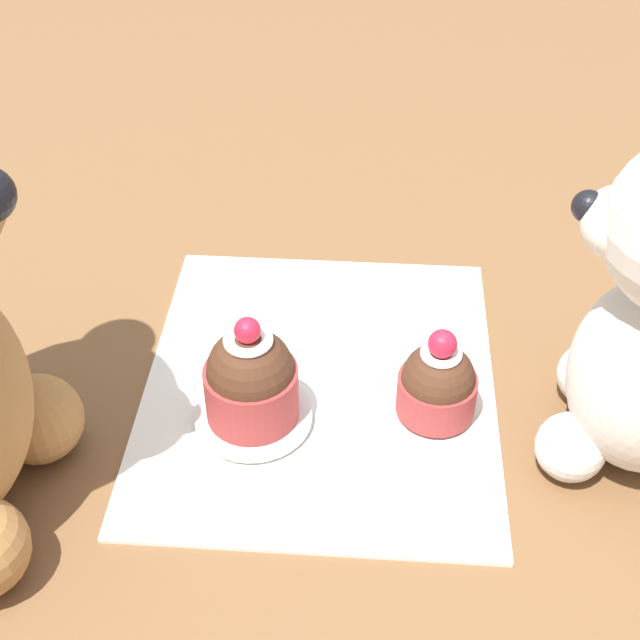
{
  "coord_description": "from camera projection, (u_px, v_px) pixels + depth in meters",
  "views": [
    {
      "loc": [
        0.42,
        0.03,
        0.41
      ],
      "look_at": [
        0.0,
        0.0,
        0.06
      ],
      "focal_mm": 50.0,
      "sensor_mm": 36.0,
      "label": 1
    }
  ],
  "objects": [
    {
      "name": "saucer_plate",
      "position": [
        253.0,
        415.0,
        0.55
      ],
      "size": [
        0.07,
        0.07,
        0.01
      ],
      "primitive_type": "cylinder",
      "color": "white",
      "rests_on": "knitted_placemat"
    },
    {
      "name": "ground_plane",
      "position": [
        320.0,
        385.0,
        0.59
      ],
      "size": [
        4.0,
        4.0,
        0.0
      ],
      "primitive_type": "plane",
      "color": "brown"
    },
    {
      "name": "knitted_placemat",
      "position": [
        320.0,
        381.0,
        0.58
      ],
      "size": [
        0.27,
        0.23,
        0.01
      ],
      "primitive_type": "cube",
      "color": "silver",
      "rests_on": "ground_plane"
    },
    {
      "name": "cupcake_near_cream_bear",
      "position": [
        438.0,
        384.0,
        0.55
      ],
      "size": [
        0.05,
        0.05,
        0.06
      ],
      "color": "#993333",
      "rests_on": "knitted_placemat"
    },
    {
      "name": "cupcake_near_tan_bear",
      "position": [
        251.0,
        380.0,
        0.53
      ],
      "size": [
        0.06,
        0.06,
        0.08
      ],
      "color": "#993333",
      "rests_on": "saucer_plate"
    }
  ]
}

